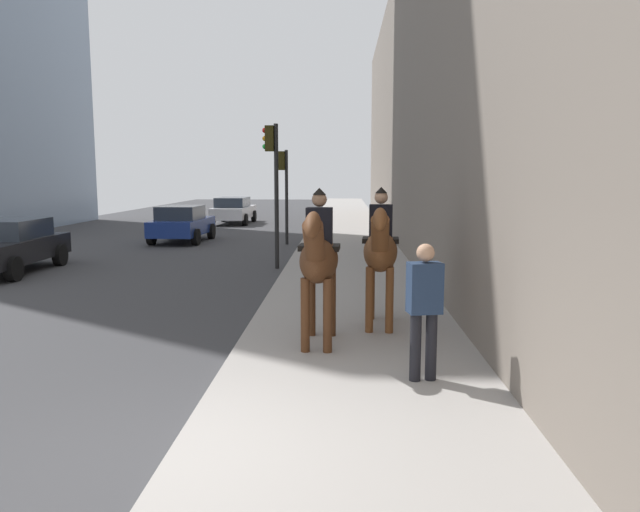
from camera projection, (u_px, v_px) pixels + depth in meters
name	position (u px, v px, depth m)	size (l,w,h in m)	color
sidewalk_slab	(362.00, 461.00, 5.45)	(120.00, 3.56, 0.12)	gray
mounted_horse_near	(319.00, 258.00, 8.82)	(2.15, 0.63, 2.33)	#4C2B16
mounted_horse_far	(380.00, 250.00, 9.89)	(2.15, 0.67, 2.32)	brown
pedestrian_greeting	(424.00, 303.00, 7.31)	(0.33, 0.44, 1.70)	black
car_near_lane	(7.00, 246.00, 16.26)	(4.33, 2.04, 1.44)	black
car_mid_lane	(233.00, 210.00, 32.72)	(4.47, 2.02, 1.44)	silver
car_far_lane	(182.00, 223.00, 23.73)	(3.88, 2.01, 1.44)	navy
traffic_light_near_curb	(273.00, 173.00, 16.69)	(0.20, 0.44, 4.04)	black
traffic_light_far_curb	(284.00, 181.00, 22.70)	(0.20, 0.44, 3.57)	black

